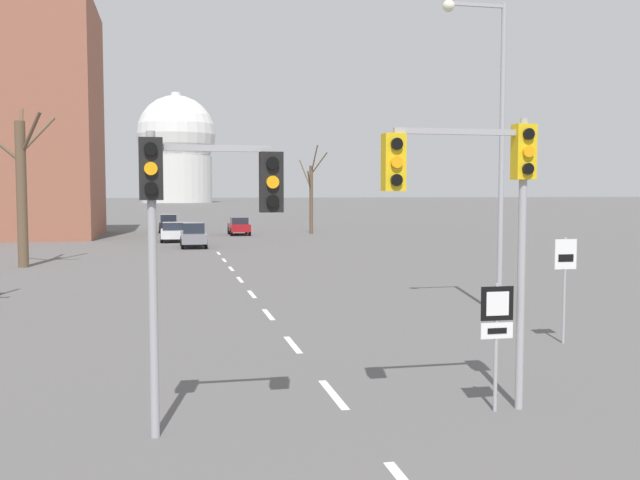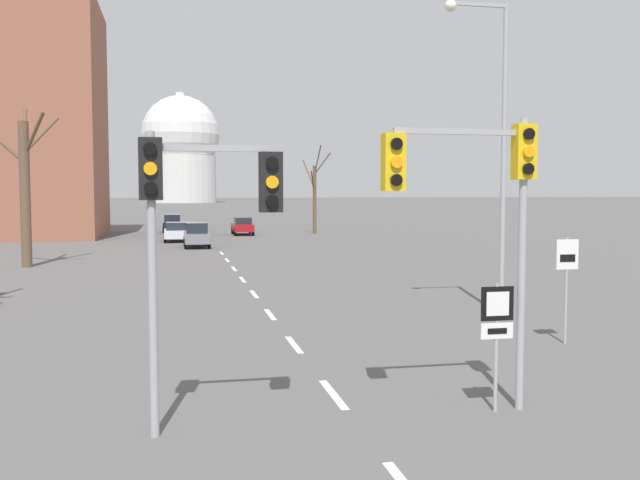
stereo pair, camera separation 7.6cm
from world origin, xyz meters
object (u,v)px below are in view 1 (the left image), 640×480
street_lamp_right (492,130)px  sedan_mid_centre (239,226)px  route_sign_post (497,325)px  sedan_near_left (173,232)px  traffic_signal_near_right (479,189)px  traffic_signal_near_left (195,206)px  sedan_near_right (193,235)px  sedan_far_left (169,223)px  speed_limit_sign (565,272)px

street_lamp_right → sedan_mid_centre: bearing=94.9°
route_sign_post → sedan_near_left: route_sign_post is taller
traffic_signal_near_right → route_sign_post: (0.35, -0.05, -2.38)m
traffic_signal_near_left → sedan_near_right: traffic_signal_near_left is taller
street_lamp_right → sedan_far_left: bearing=101.6°
sedan_far_left → street_lamp_right: bearing=-78.4°
route_sign_post → sedan_near_right: bearing=95.8°
sedan_near_right → sedan_mid_centre: bearing=71.5°
speed_limit_sign → street_lamp_right: (-0.03, 4.22, 3.92)m
route_sign_post → sedan_far_left: route_sign_post is taller
sedan_near_right → route_sign_post: bearing=-84.2°
traffic_signal_near_left → sedan_mid_centre: bearing=83.7°
route_sign_post → sedan_near_left: size_ratio=0.58×
sedan_mid_centre → sedan_far_left: sedan_far_left is taller
traffic_signal_near_left → sedan_mid_centre: traffic_signal_near_left is taller
street_lamp_right → traffic_signal_near_left: bearing=-135.7°
speed_limit_sign → sedan_near_right: (-8.14, 33.47, -0.99)m
street_lamp_right → sedan_mid_centre: 42.92m
traffic_signal_near_left → sedan_near_left: (-0.04, 44.19, -2.88)m
sedan_mid_centre → street_lamp_right: bearing=-85.1°
sedan_near_right → sedan_far_left: bearing=95.2°
sedan_near_right → street_lamp_right: bearing=-74.5°
speed_limit_sign → sedan_mid_centre: bearing=94.5°
sedan_mid_centre → sedan_far_left: 7.94m
sedan_near_right → speed_limit_sign: bearing=-76.3°
sedan_mid_centre → traffic_signal_near_right: bearing=-91.0°
traffic_signal_near_left → speed_limit_sign: size_ratio=1.77×
traffic_signal_near_left → sedan_far_left: bearing=90.4°
route_sign_post → speed_limit_sign: (4.23, 4.84, 0.30)m
traffic_signal_near_left → sedan_near_right: 38.53m
traffic_signal_near_left → street_lamp_right: 13.28m
traffic_signal_near_left → sedan_near_left: bearing=90.1°
route_sign_post → speed_limit_sign: bearing=48.9°
traffic_signal_near_right → street_lamp_right: street_lamp_right is taller
street_lamp_right → sedan_near_right: size_ratio=2.12×
traffic_signal_near_right → street_lamp_right: size_ratio=0.54×
sedan_near_left → sedan_near_right: size_ratio=0.87×
route_sign_post → sedan_mid_centre: size_ratio=0.55×
street_lamp_right → route_sign_post: bearing=-114.8°
traffic_signal_near_left → sedan_far_left: 56.80m
sedan_near_right → sedan_near_left: bearing=102.7°
street_lamp_right → sedan_far_left: (-9.77, 47.58, -4.93)m
route_sign_post → sedan_near_left: (-5.23, 44.10, -0.78)m
sedan_far_left → speed_limit_sign: bearing=-79.3°
sedan_near_left → street_lamp_right: bearing=-75.0°
route_sign_post → sedan_far_left: 56.91m
traffic_signal_near_right → route_sign_post: bearing=-8.4°
street_lamp_right → sedan_near_left: size_ratio=2.44×
speed_limit_sign → sedan_near_right: speed_limit_sign is taller
speed_limit_sign → traffic_signal_near_left: bearing=-152.3°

